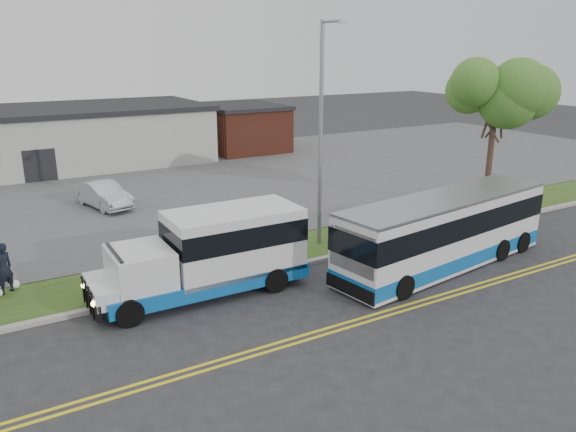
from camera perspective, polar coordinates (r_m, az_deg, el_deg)
ground at (r=21.58m, az=0.58°, el=-6.49°), size 140.00×140.00×0.00m
lane_line_north at (r=18.71m, az=6.77°, el=-10.46°), size 70.00×0.12×0.01m
lane_line_south at (r=18.50m, az=7.33°, el=-10.82°), size 70.00×0.12×0.01m
curb at (r=22.43m, az=-0.87°, el=-5.36°), size 80.00×0.30×0.15m
verge at (r=23.91m, az=-3.01°, el=-4.00°), size 80.00×3.30×0.10m
parking_lot at (r=36.49m, az=-13.32°, el=2.91°), size 80.00×25.00×0.10m
commercial_building at (r=44.63m, az=-24.88°, el=7.10°), size 25.40×10.40×4.35m
brick_wing at (r=48.17m, az=-4.70°, el=8.93°), size 6.30×7.30×3.90m
tree_east at (r=31.49m, az=20.43°, el=11.55°), size 5.20×5.20×8.33m
streetlight_near at (r=23.96m, az=3.44°, el=8.86°), size 0.35×1.53×9.50m
shuttle_bus at (r=20.25m, az=-7.47°, el=-3.43°), size 7.77×2.69×2.96m
transit_bus at (r=23.28m, az=15.58°, el=-1.52°), size 10.66×3.76×2.90m
pedestrian at (r=22.29m, az=-26.94°, el=-4.76°), size 0.82×0.74×1.89m
parked_car_a at (r=32.24m, az=-18.24°, el=2.08°), size 2.52×4.51×1.41m
grocery_bag_right at (r=22.81m, az=-25.98°, el=-6.27°), size 0.32×0.32×0.32m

